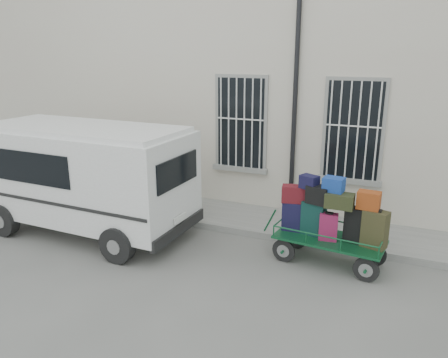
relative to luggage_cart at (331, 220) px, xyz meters
The scene contains 5 objects.
ground 2.56m from the luggage_cart, 161.02° to the right, with size 80.00×80.00×0.00m, color #62625E.
building 5.64m from the luggage_cart, 115.69° to the left, with size 24.00×5.15×6.00m.
sidewalk 2.80m from the luggage_cart, 147.99° to the left, with size 24.00×1.70×0.15m, color slate.
luggage_cart is the anchor object (origin of this frame).
van 5.36m from the luggage_cart, behind, with size 4.90×2.32×2.43m.
Camera 1 is at (3.40, -7.10, 3.98)m, focal length 35.00 mm.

